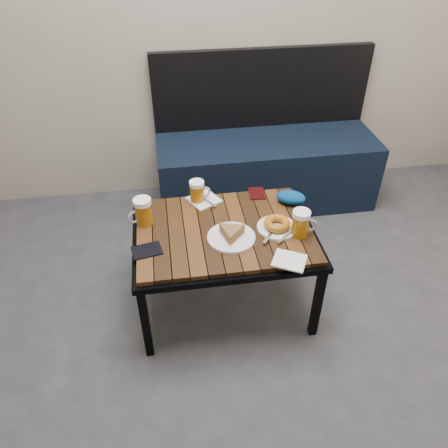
{
  "coord_description": "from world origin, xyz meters",
  "views": [
    {
      "loc": [
        -0.37,
        -0.69,
        1.72
      ],
      "look_at": [
        -0.13,
        0.86,
        0.5
      ],
      "focal_mm": 35.0,
      "sensor_mm": 36.0,
      "label": 1
    }
  ],
  "objects": [
    {
      "name": "passport_burgundy",
      "position": [
        0.08,
        1.12,
        0.47
      ],
      "size": [
        0.09,
        0.12,
        0.01
      ],
      "primitive_type": "cube",
      "rotation": [
        0.0,
        0.0,
        -0.08
      ],
      "color": "black",
      "rests_on": "cafe_table"
    },
    {
      "name": "bench",
      "position": [
        0.28,
        1.76,
        0.27
      ],
      "size": [
        1.4,
        0.5,
        0.95
      ],
      "color": "black",
      "rests_on": "ground"
    },
    {
      "name": "knit_pouch",
      "position": [
        0.23,
        1.02,
        0.5
      ],
      "size": [
        0.17,
        0.14,
        0.06
      ],
      "primitive_type": "ellipsoid",
      "rotation": [
        0.0,
        0.0,
        -0.42
      ],
      "color": "#051288",
      "rests_on": "cafe_table"
    },
    {
      "name": "cafe_table",
      "position": [
        -0.13,
        0.86,
        0.43
      ],
      "size": [
        0.84,
        0.62,
        0.47
      ],
      "color": "black",
      "rests_on": "ground"
    },
    {
      "name": "plate_pie",
      "position": [
        -0.11,
        0.79,
        0.5
      ],
      "size": [
        0.22,
        0.22,
        0.06
      ],
      "color": "white",
      "rests_on": "cafe_table"
    },
    {
      "name": "napkin_left",
      "position": [
        -0.2,
        1.11,
        0.48
      ],
      "size": [
        0.18,
        0.18,
        0.01
      ],
      "rotation": [
        0.0,
        0.0,
        0.48
      ],
      "color": "white",
      "rests_on": "cafe_table"
    },
    {
      "name": "passport_navy",
      "position": [
        -0.49,
        0.76,
        0.48
      ],
      "size": [
        0.14,
        0.11,
        0.01
      ],
      "primitive_type": "cube",
      "rotation": [
        0.0,
        0.0,
        -1.38
      ],
      "color": "black",
      "rests_on": "cafe_table"
    },
    {
      "name": "beer_mug_right",
      "position": [
        0.2,
        0.77,
        0.54
      ],
      "size": [
        0.12,
        0.09,
        0.13
      ],
      "rotation": [
        0.0,
        0.0,
        -0.14
      ],
      "color": "#A05D0C",
      "rests_on": "cafe_table"
    },
    {
      "name": "napkin_right",
      "position": [
        0.11,
        0.6,
        0.48
      ],
      "size": [
        0.17,
        0.16,
        0.01
      ],
      "rotation": [
        0.0,
        0.0,
        -0.49
      ],
      "color": "white",
      "rests_on": "cafe_table"
    },
    {
      "name": "beer_mug_left",
      "position": [
        -0.5,
        0.96,
        0.54
      ],
      "size": [
        0.13,
        0.11,
        0.13
      ],
      "rotation": [
        0.0,
        0.0,
        3.6
      ],
      "color": "#A05D0C",
      "rests_on": "cafe_table"
    },
    {
      "name": "beer_mug_centre",
      "position": [
        -0.23,
        1.1,
        0.53
      ],
      "size": [
        0.11,
        0.08,
        0.12
      ],
      "rotation": [
        0.0,
        0.0,
        0.19
      ],
      "color": "#A05D0C",
      "rests_on": "cafe_table"
    },
    {
      "name": "plate_bagel",
      "position": [
        0.11,
        0.83,
        0.49
      ],
      "size": [
        0.22,
        0.21,
        0.05
      ],
      "color": "white",
      "rests_on": "cafe_table"
    }
  ]
}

